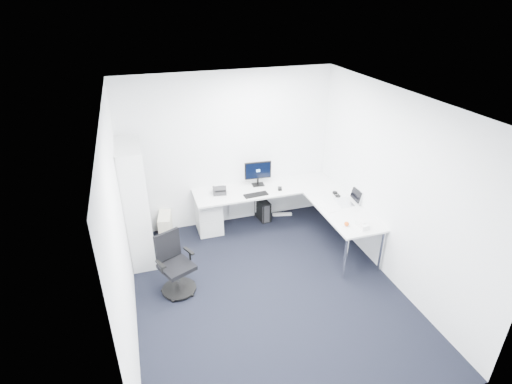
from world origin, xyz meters
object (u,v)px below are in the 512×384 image
object	(u,v)px
bookshelf	(136,203)
monitor	(258,173)
task_chair	(177,265)
laptop	(345,196)
l_desk	(272,216)

from	to	relation	value
bookshelf	monitor	distance (m)	2.13
bookshelf	task_chair	size ratio (longest dim) A/B	2.11
bookshelf	laptop	size ratio (longest dim) A/B	5.50
l_desk	bookshelf	size ratio (longest dim) A/B	1.33
l_desk	monitor	xyz separation A→B (m)	(-0.09, 0.50, 0.59)
task_chair	monitor	xyz separation A→B (m)	(1.65, 1.50, 0.51)
l_desk	laptop	size ratio (longest dim) A/B	7.33
l_desk	task_chair	distance (m)	2.01
l_desk	laptop	distance (m)	1.26
l_desk	monitor	world-z (taller)	monitor
bookshelf	task_chair	bearing A→B (deg)	-67.79
l_desk	task_chair	xyz separation A→B (m)	(-1.75, -1.00, 0.08)
laptop	bookshelf	bearing A→B (deg)	173.97
task_chair	monitor	distance (m)	2.29
l_desk	laptop	xyz separation A→B (m)	(1.03, -0.55, 0.49)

